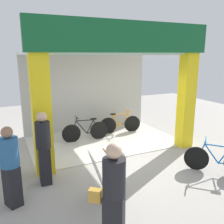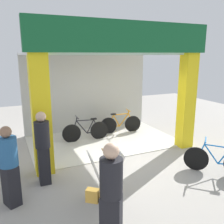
{
  "view_description": "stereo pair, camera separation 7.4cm",
  "coord_description": "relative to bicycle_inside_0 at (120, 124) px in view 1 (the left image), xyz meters",
  "views": [
    {
      "loc": [
        -2.97,
        -5.65,
        2.83
      ],
      "look_at": [
        0.0,
        0.74,
        1.15
      ],
      "focal_mm": 39.23,
      "sensor_mm": 36.0,
      "label": 1
    },
    {
      "loc": [
        -2.9,
        -5.68,
        2.83
      ],
      "look_at": [
        0.0,
        0.74,
        1.15
      ],
      "focal_mm": 39.23,
      "sensor_mm": 36.0,
      "label": 2
    }
  ],
  "objects": [
    {
      "name": "ground_plane",
      "position": [
        -0.92,
        -2.01,
        -0.34
      ],
      "size": [
        17.4,
        17.4,
        0.0
      ],
      "primitive_type": "plane",
      "color": "#9E9991",
      "rests_on": "ground"
    },
    {
      "name": "shop_facade",
      "position": [
        -0.92,
        -0.55,
        1.58
      ],
      "size": [
        4.9,
        3.28,
        3.62
      ],
      "color": "beige",
      "rests_on": "ground"
    },
    {
      "name": "pedestrian_0",
      "position": [
        -3.84,
        -3.09,
        0.47
      ],
      "size": [
        0.46,
        0.46,
        1.57
      ],
      "color": "black",
      "rests_on": "ground"
    },
    {
      "name": "pedestrian_1",
      "position": [
        -3.14,
        -2.49,
        0.51
      ],
      "size": [
        0.33,
        0.61,
        1.65
      ],
      "color": "black",
      "rests_on": "ground"
    },
    {
      "name": "bicycle_inside_1",
      "position": [
        -1.43,
        -0.29,
        0.0
      ],
      "size": [
        1.55,
        0.43,
        0.85
      ],
      "color": "black",
      "rests_on": "ground"
    },
    {
      "name": "bicycle_inside_0",
      "position": [
        0.0,
        0.0,
        0.0
      ],
      "size": [
        1.53,
        0.42,
        0.85
      ],
      "color": "black",
      "rests_on": "ground"
    },
    {
      "name": "bicycle_parked_0",
      "position": [
        0.72,
        -3.76,
        -0.01
      ],
      "size": [
        1.09,
        1.11,
        0.83
      ],
      "color": "black",
      "rests_on": "ground"
    },
    {
      "name": "pedestrian_3",
      "position": [
        -2.52,
        -4.77,
        0.5
      ],
      "size": [
        0.58,
        0.52,
        1.62
      ],
      "color": "black",
      "rests_on": "ground"
    },
    {
      "name": "sandwich_board_sign",
      "position": [
        -2.08,
        -3.52,
        0.12
      ],
      "size": [
        0.73,
        0.61,
        0.93
      ],
      "color": "silver",
      "rests_on": "ground"
    }
  ]
}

